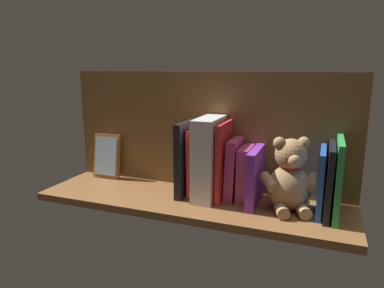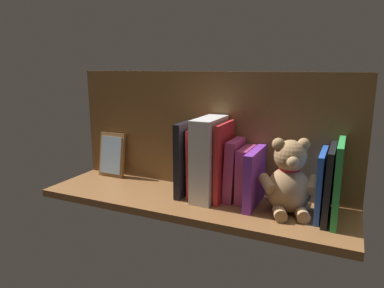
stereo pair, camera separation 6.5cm
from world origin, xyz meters
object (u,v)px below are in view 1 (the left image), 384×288
(dictionary_thick_white, at_px, (209,158))
(book_0, at_px, (338,178))
(picture_frame_leaning, at_px, (107,156))
(teddy_bear, at_px, (290,178))

(dictionary_thick_white, bearing_deg, book_0, 178.97)
(picture_frame_leaning, bearing_deg, book_0, 175.13)
(teddy_bear, bearing_deg, dictionary_thick_white, -22.01)
(dictionary_thick_white, relative_size, picture_frame_leaning, 1.54)
(dictionary_thick_white, xyz_separation_m, picture_frame_leaning, (0.40, -0.06, -0.04))
(book_0, height_order, picture_frame_leaning, book_0)
(teddy_bear, xyz_separation_m, dictionary_thick_white, (0.24, -0.01, 0.03))
(book_0, relative_size, picture_frame_leaning, 1.31)
(teddy_bear, bearing_deg, picture_frame_leaning, -25.40)
(book_0, xyz_separation_m, picture_frame_leaning, (0.76, -0.06, -0.03))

